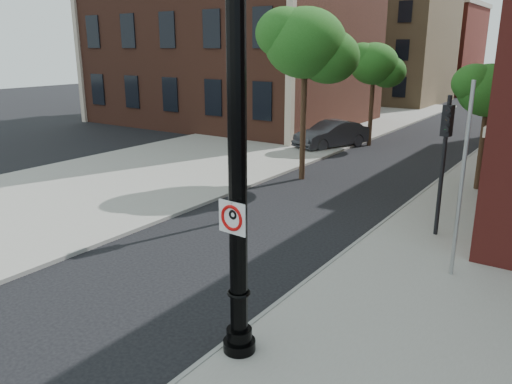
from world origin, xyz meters
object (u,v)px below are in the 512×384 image
Objects in this scene: parked_car at (332,134)px; lamppost at (238,186)px; traffic_signal_left at (235,116)px; traffic_signal_right at (445,144)px; no_parking_sign at (232,218)px.

lamppost is at bearing -47.36° from parked_car.
lamppost is at bearing -49.80° from traffic_signal_left.
traffic_signal_left reaches higher than traffic_signal_right.
parked_car is at bearing 138.09° from traffic_signal_right.
lamppost is 8.19m from traffic_signal_right.
no_parking_sign is at bearing -89.88° from traffic_signal_right.
no_parking_sign is 20.58m from parked_car.
traffic_signal_left is at bearing 127.14° from lamppost.
lamppost is at bearing 97.58° from no_parking_sign.
lamppost reaches higher than traffic_signal_left.
no_parking_sign reaches higher than parked_car.
traffic_signal_right is (8.75, -10.83, 2.09)m from parked_car.
no_parking_sign is (0.01, -0.18, -0.51)m from lamppost.
traffic_signal_left is at bearing -151.25° from traffic_signal_right.
parked_car is 1.08× the size of traffic_signal_right.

